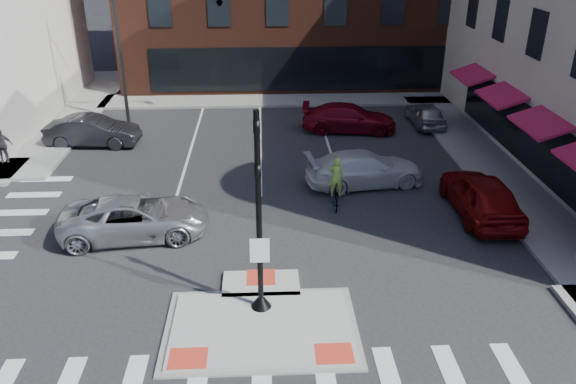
{
  "coord_description": "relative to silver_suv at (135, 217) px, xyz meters",
  "views": [
    {
      "loc": [
        0.16,
        -13.03,
        10.27
      ],
      "look_at": [
        0.97,
        4.21,
        2.0
      ],
      "focal_mm": 35.0,
      "sensor_mm": 36.0,
      "label": 1
    }
  ],
  "objects": [
    {
      "name": "white_pickup",
      "position": [
        9.0,
        4.01,
        0.0
      ],
      "size": [
        5.35,
        2.85,
        1.47
      ],
      "primitive_type": "imported",
      "rotation": [
        0.0,
        0.0,
        1.73
      ],
      "color": "white",
      "rests_on": "ground"
    },
    {
      "name": "bg_car_dark",
      "position": [
        -4.0,
        9.43,
        0.03
      ],
      "size": [
        4.73,
        1.92,
        1.53
      ],
      "primitive_type": "imported",
      "rotation": [
        0.0,
        0.0,
        1.5
      ],
      "color": "#232328",
      "rests_on": "ground"
    },
    {
      "name": "sidewalk_n",
      "position": [
        7.5,
        17.0,
        -0.66
      ],
      "size": [
        26.0,
        3.0,
        0.15
      ],
      "primitive_type": "cube",
      "color": "gray",
      "rests_on": "ground"
    },
    {
      "name": "refuge_island",
      "position": [
        4.5,
        -5.26,
        -0.68
      ],
      "size": [
        5.4,
        4.65,
        0.13
      ],
      "color": "gray",
      "rests_on": "ground"
    },
    {
      "name": "pedestrian_b",
      "position": [
        -7.5,
        7.0,
        0.23
      ],
      "size": [
        1.03,
        0.66,
        1.63
      ],
      "primitive_type": "imported",
      "rotation": [
        0.0,
        0.0,
        0.3
      ],
      "color": "#312C36",
      "rests_on": "sidewalk_nw"
    },
    {
      "name": "cyclist",
      "position": [
        7.5,
        2.0,
        -0.03
      ],
      "size": [
        0.7,
        1.69,
        2.11
      ],
      "rotation": [
        0.0,
        0.0,
        3.06
      ],
      "color": "#3F3F44",
      "rests_on": "ground"
    },
    {
      "name": "signal_pole",
      "position": [
        4.5,
        -4.6,
        1.62
      ],
      "size": [
        0.6,
        0.6,
        5.98
      ],
      "color": "black",
      "rests_on": "refuge_island"
    },
    {
      "name": "silver_suv",
      "position": [
        0.0,
        0.0,
        0.0
      ],
      "size": [
        5.51,
        2.98,
        1.47
      ],
      "primitive_type": "imported",
      "rotation": [
        0.0,
        0.0,
        1.68
      ],
      "color": "#B7BBBF",
      "rests_on": "ground"
    },
    {
      "name": "bg_car_red",
      "position": [
        9.35,
        11.0,
        0.0
      ],
      "size": [
        5.3,
        2.67,
        1.48
      ],
      "primitive_type": "imported",
      "rotation": [
        0.0,
        0.0,
        1.45
      ],
      "color": "maroon",
      "rests_on": "ground"
    },
    {
      "name": "red_sedan",
      "position": [
        13.0,
        1.0,
        0.11
      ],
      "size": [
        2.05,
        4.99,
        1.69
      ],
      "primitive_type": "imported",
      "rotation": [
        0.0,
        0.0,
        3.15
      ],
      "color": "maroon",
      "rests_on": "ground"
    },
    {
      "name": "sidewalk_e",
      "position": [
        15.3,
        5.0,
        -0.66
      ],
      "size": [
        3.0,
        24.0,
        0.15
      ],
      "primitive_type": "cube",
      "color": "gray",
      "rests_on": "ground"
    },
    {
      "name": "ground",
      "position": [
        4.5,
        -5.0,
        -0.73
      ],
      "size": [
        120.0,
        120.0,
        0.0
      ],
      "primitive_type": "plane",
      "color": "#28282B",
      "rests_on": "ground"
    },
    {
      "name": "bg_car_silver",
      "position": [
        13.78,
        11.79,
        -0.08
      ],
      "size": [
        1.64,
        3.88,
        1.31
      ],
      "primitive_type": "imported",
      "rotation": [
        0.0,
        0.0,
        3.17
      ],
      "color": "#B2B5BA",
      "rests_on": "ground"
    },
    {
      "name": "mast_arm_signal",
      "position": [
        1.03,
        13.0,
        5.47
      ],
      "size": [
        6.1,
        2.24,
        8.0
      ],
      "color": "black",
      "rests_on": "ground"
    }
  ]
}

